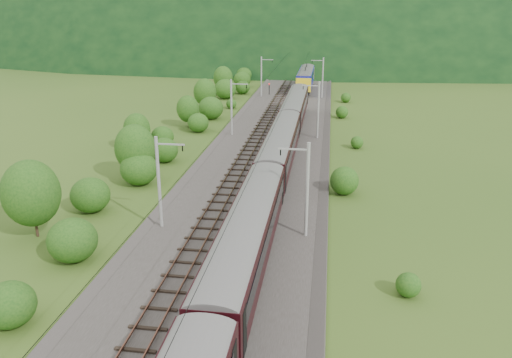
# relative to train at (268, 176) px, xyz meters

# --- Properties ---
(ground) EXTENTS (600.00, 600.00, 0.00)m
(ground) POSITION_rel_train_xyz_m (-2.40, -4.98, -3.65)
(ground) COLOR #335219
(ground) RESTS_ON ground
(railbed) EXTENTS (14.00, 220.00, 0.30)m
(railbed) POSITION_rel_train_xyz_m (-2.40, 5.02, -3.50)
(railbed) COLOR #38332D
(railbed) RESTS_ON ground
(track_left) EXTENTS (2.40, 220.00, 0.27)m
(track_left) POSITION_rel_train_xyz_m (-4.80, 5.02, -3.28)
(track_left) COLOR brown
(track_left) RESTS_ON railbed
(track_right) EXTENTS (2.40, 220.00, 0.27)m
(track_right) POSITION_rel_train_xyz_m (0.00, 5.02, -3.28)
(track_right) COLOR brown
(track_right) RESTS_ON railbed
(catenary_left) EXTENTS (2.54, 192.28, 8.00)m
(catenary_left) POSITION_rel_train_xyz_m (-8.52, 27.02, 0.85)
(catenary_left) COLOR gray
(catenary_left) RESTS_ON railbed
(catenary_right) EXTENTS (2.54, 192.28, 8.00)m
(catenary_right) POSITION_rel_train_xyz_m (3.72, 27.02, 0.85)
(catenary_right) COLOR gray
(catenary_right) RESTS_ON railbed
(overhead_wires) EXTENTS (4.83, 198.00, 0.03)m
(overhead_wires) POSITION_rel_train_xyz_m (-2.40, 5.02, 3.45)
(overhead_wires) COLOR black
(overhead_wires) RESTS_ON ground
(mountain_main) EXTENTS (504.00, 360.00, 244.00)m
(mountain_main) POSITION_rel_train_xyz_m (-2.40, 255.02, -3.65)
(mountain_main) COLOR black
(mountain_main) RESTS_ON ground
(mountain_ridge) EXTENTS (336.00, 280.00, 132.00)m
(mountain_ridge) POSITION_rel_train_xyz_m (-122.40, 295.02, -3.65)
(mountain_ridge) COLOR black
(mountain_ridge) RESTS_ON ground
(train) EXTENTS (3.10, 146.97, 5.39)m
(train) POSITION_rel_train_xyz_m (0.00, 0.00, 0.00)
(train) COLOR black
(train) RESTS_ON ground
(hazard_post_near) EXTENTS (0.17, 0.17, 1.62)m
(hazard_post_near) POSITION_rel_train_xyz_m (-2.65, 49.89, -2.54)
(hazard_post_near) COLOR red
(hazard_post_near) RESTS_ON railbed
(hazard_post_far) EXTENTS (0.14, 0.14, 1.33)m
(hazard_post_far) POSITION_rel_train_xyz_m (-2.06, 35.67, -2.68)
(hazard_post_far) COLOR red
(hazard_post_far) RESTS_ON railbed
(signal) EXTENTS (0.26, 0.26, 2.31)m
(signal) POSITION_rel_train_xyz_m (-7.24, 61.36, -2.00)
(signal) COLOR black
(signal) RESTS_ON railbed
(vegetation_left) EXTENTS (10.42, 145.54, 6.69)m
(vegetation_left) POSITION_rel_train_xyz_m (-15.99, 16.54, -1.21)
(vegetation_left) COLOR #194713
(vegetation_left) RESTS_ON ground
(vegetation_right) EXTENTS (6.16, 104.23, 2.74)m
(vegetation_right) POSITION_rel_train_xyz_m (8.31, -9.47, -2.46)
(vegetation_right) COLOR #194713
(vegetation_right) RESTS_ON ground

